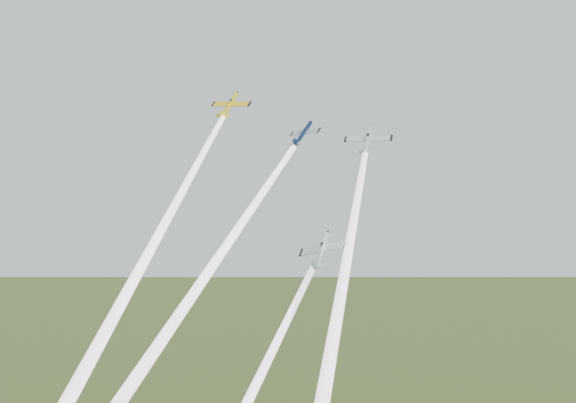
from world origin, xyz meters
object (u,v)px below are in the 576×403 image
object	(u,v)px
plane_yellow	(230,105)
plane_silver_right	(368,140)
plane_navy	(303,133)
plane_silver_low	(321,251)

from	to	relation	value
plane_yellow	plane_silver_right	bearing A→B (deg)	-4.58
plane_navy	plane_silver_right	xyz separation A→B (m)	(10.28, 2.19, -1.34)
plane_navy	plane_silver_low	world-z (taller)	plane_navy
plane_silver_right	plane_silver_low	xyz separation A→B (m)	(-4.86, -7.75, -17.44)
plane_yellow	plane_silver_right	world-z (taller)	plane_yellow
plane_silver_right	plane_yellow	bearing A→B (deg)	164.54
plane_yellow	plane_silver_right	size ratio (longest dim) A/B	1.03
plane_silver_low	plane_navy	bearing A→B (deg)	146.09
plane_yellow	plane_navy	bearing A→B (deg)	-15.66
plane_yellow	plane_navy	world-z (taller)	plane_yellow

